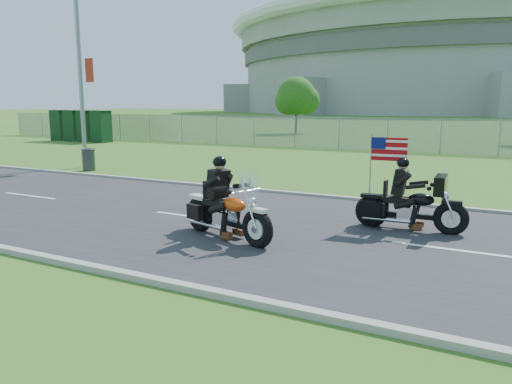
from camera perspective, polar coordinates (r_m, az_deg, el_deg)
The scene contains 15 objects.
ground at distance 11.46m, azimuth 0.98°, elevation -4.08°, with size 420.00×420.00×0.00m, color #2A5C1C.
road at distance 11.46m, azimuth 0.98°, elevation -3.99°, with size 120.00×8.00×0.04m, color #28282B.
curb_north at distance 15.09m, azimuth 7.98°, elevation -0.53°, with size 120.00×0.18×0.12m, color #9E9B93.
curb_south at distance 8.20m, azimuth -12.18°, elevation -9.78°, with size 120.00×0.18×0.12m, color #9E9B93.
fence at distance 31.60m, azimuth 9.47°, elevation 6.68°, with size 60.00×0.03×2.00m, color gray.
stadium at distance 182.09m, azimuth 20.60°, elevation 13.49°, with size 140.40×140.40×29.20m.
streetlight at distance 23.62m, azimuth -19.24°, elevation 16.44°, with size 0.90×2.46×10.00m.
porta_toilet_a at distance 38.18m, azimuth -17.28°, elevation 7.15°, with size 1.10×1.10×2.30m, color #103416.
porta_toilet_b at distance 39.19m, azimuth -18.74°, elevation 7.14°, with size 1.10×1.10×2.30m, color #103416.
porta_toilet_c at distance 40.21m, azimuth -20.12°, elevation 7.12°, with size 1.10×1.10×2.30m, color #103416.
porta_toilet_d at distance 41.26m, azimuth -21.44°, elevation 7.10°, with size 1.10×1.10×2.30m, color #103416.
tree_fence_mid at distance 47.88m, azimuth 4.69°, elevation 10.65°, with size 3.96×3.69×5.30m.
motorcycle_lead at distance 10.37m, azimuth -3.51°, elevation -2.48°, with size 2.54×1.16×1.75m.
motorcycle_follow at distance 11.50m, azimuth 17.17°, elevation -1.61°, with size 2.45×0.81×2.04m.
trash_can at distance 22.24m, azimuth -18.59°, elevation 3.48°, with size 0.52×0.52×0.90m, color #333438.
Camera 1 is at (5.04, -9.90, 2.81)m, focal length 35.00 mm.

